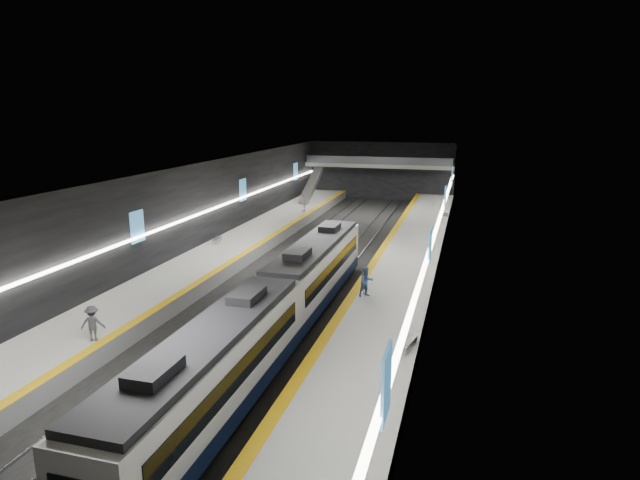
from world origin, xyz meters
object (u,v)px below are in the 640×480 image
(bench_right_near, at_px, (407,345))
(passenger_left_a, at_px, (304,203))
(bench_left_far, at_px, (217,241))
(bench_right_far, at_px, (444,213))
(passenger_right_a, at_px, (366,282))
(train, at_px, (276,307))
(passenger_right_b, at_px, (366,282))
(escalator, at_px, (311,185))
(passenger_left_b, at_px, (93,324))

(bench_right_near, xyz_separation_m, passenger_left_a, (-15.52, 33.08, 0.77))
(bench_right_near, bearing_deg, bench_left_far, 149.67)
(bench_right_far, bearing_deg, bench_left_far, -145.37)
(passenger_right_a, bearing_deg, bench_left_far, 71.24)
(train, xyz_separation_m, passenger_right_a, (3.50, 6.83, -0.43))
(bench_right_near, relative_size, passenger_right_b, 0.89)
(bench_right_near, relative_size, passenger_right_a, 1.13)
(bench_right_near, bearing_deg, passenger_right_a, 127.36)
(bench_right_near, bearing_deg, passenger_left_a, 127.30)
(escalator, bearing_deg, train, -76.06)
(passenger_left_a, bearing_deg, passenger_left_b, -15.34)
(passenger_right_a, relative_size, passenger_left_b, 0.83)
(train, height_order, bench_left_far, train)
(passenger_right_b, bearing_deg, passenger_left_b, -178.77)
(train, relative_size, bench_right_far, 16.08)
(escalator, relative_size, passenger_left_a, 4.09)
(passenger_left_b, bearing_deg, passenger_right_b, -160.86)
(bench_left_far, distance_m, bench_right_far, 26.08)
(bench_left_far, relative_size, passenger_left_b, 0.86)
(escalator, bearing_deg, passenger_left_a, -79.30)
(passenger_right_a, height_order, passenger_left_a, passenger_left_a)
(bench_left_far, relative_size, passenger_right_b, 0.83)
(passenger_right_a, distance_m, passenger_left_a, 28.31)
(bench_right_near, bearing_deg, passenger_left_b, -155.63)
(train, bearing_deg, bench_left_far, 125.15)
(bench_right_far, height_order, passenger_left_b, passenger_left_b)
(bench_left_far, distance_m, passenger_left_b, 20.53)
(bench_right_far, distance_m, passenger_right_b, 28.71)
(bench_left_far, relative_size, bench_right_near, 0.92)
(bench_left_far, height_order, bench_right_near, bench_right_near)
(train, xyz_separation_m, bench_left_far, (-11.50, 16.33, -1.00))
(passenger_left_a, relative_size, passenger_left_b, 1.06)
(passenger_left_a, bearing_deg, passenger_right_a, 9.45)
(escalator, distance_m, passenger_left_b, 44.27)
(bench_right_far, relative_size, passenger_left_b, 1.01)
(bench_right_far, xyz_separation_m, passenger_left_a, (-15.52, -2.25, 0.75))
(escalator, distance_m, passenger_right_a, 36.10)
(passenger_left_b, bearing_deg, train, -175.79)
(train, height_order, bench_right_far, train)
(passenger_right_a, bearing_deg, passenger_right_b, -151.86)
(bench_right_near, height_order, passenger_left_b, passenger_left_b)
(bench_left_far, relative_size, passenger_right_a, 1.04)
(passenger_right_b, relative_size, passenger_left_a, 0.98)
(escalator, xyz_separation_m, passenger_right_b, (13.66, -34.09, -0.94))
(bench_right_near, height_order, bench_right_far, bench_right_far)
(bench_left_far, xyz_separation_m, bench_right_far, (18.50, 18.38, 0.03))
(passenger_left_b, bearing_deg, bench_right_near, 171.08)
(escalator, height_order, bench_right_near, escalator)
(bench_left_far, bearing_deg, escalator, 75.78)
(bench_right_near, bearing_deg, escalator, 124.73)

